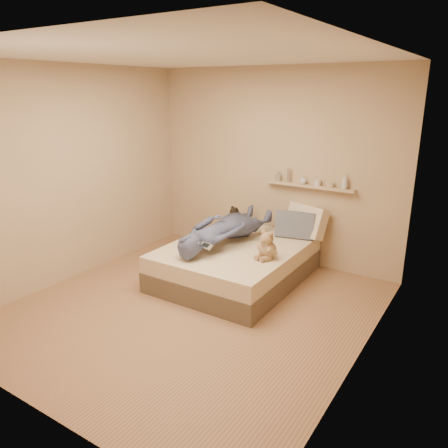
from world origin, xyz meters
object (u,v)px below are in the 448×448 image
Objects in this scene: pillow_grey at (295,225)px; teddy_bear at (267,247)px; game_console at (206,246)px; pillow_cream at (306,221)px; bed at (236,262)px; person at (224,228)px; wall_shelf at (309,186)px; dark_plush at (235,218)px.

teddy_bear is at bearing -87.17° from pillow_grey.
pillow_cream is (0.63, 1.39, 0.05)m from game_console.
bed is 1.09m from pillow_cream.
person is (-0.17, -0.01, 0.42)m from bed.
wall_shelf is at bearing 67.16° from game_console.
bed is 0.93m from pillow_grey.
pillow_cream is at bearing 56.98° from pillow_grey.
wall_shelf is (0.55, 0.91, 0.88)m from bed.
pillow_grey is at bearing 4.16° from dark_plush.
dark_plush reaches higher than game_console.
wall_shelf is (-0.02, 0.08, 0.45)m from pillow_cream.
person is at bearing 165.36° from teddy_bear.
pillow_grey is (0.47, 0.69, 0.40)m from bed.
wall_shelf is at bearing 101.37° from pillow_cream.
game_console is (-0.07, -0.56, 0.38)m from bed.
wall_shelf is at bearing 88.34° from teddy_bear.
person is (-0.69, 0.18, 0.06)m from teddy_bear.
pillow_cream reaches higher than dark_plush.
teddy_bear is at bearing -91.66° from wall_shelf.
dark_plush is (-0.34, 1.18, -0.02)m from game_console.
bed is 1.18× the size of person.
bed is 6.30× the size of dark_plush.
dark_plush is 0.68m from person.
wall_shelf is at bearing 16.50° from dark_plush.
teddy_bear reaches higher than bed.
pillow_cream is at bearing 87.31° from teddy_bear.
pillow_grey is at bearing 92.83° from teddy_bear.
teddy_bear is 0.21× the size of person.
pillow_cream reaches higher than teddy_bear.
bed is 5.65× the size of teddy_bear.
bed is 0.45m from person.
game_console is 0.61× the size of dark_plush.
bed is at bearing -57.10° from dark_plush.
person is 1.25m from wall_shelf.
wall_shelf is (0.96, 0.28, 0.52)m from dark_plush.
pillow_grey is 0.95m from person.
game_console is 0.33× the size of pillow_cream.
pillow_grey is 0.31× the size of person.
pillow_grey reaches higher than dark_plush.
game_console is at bearing -74.06° from dark_plush.
pillow_cream reaches higher than pillow_grey.
wall_shelf reaches higher than teddy_bear.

